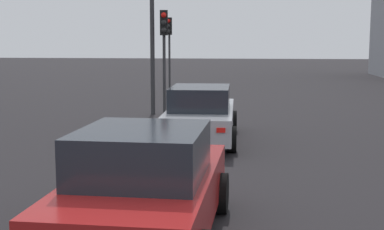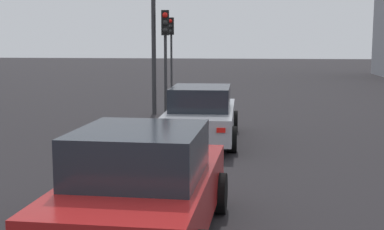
% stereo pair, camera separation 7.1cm
% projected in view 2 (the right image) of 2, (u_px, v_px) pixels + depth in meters
% --- Properties ---
extents(car_silver_lead, '(4.88, 2.08, 1.50)m').
position_uv_depth(car_silver_lead, '(201.00, 114.00, 14.34)').
color(car_silver_lead, '#A8AAB2').
rests_on(car_silver_lead, ground_plane).
extents(car_red_second, '(4.21, 2.06, 1.57)m').
position_uv_depth(car_red_second, '(143.00, 187.00, 7.08)').
color(car_red_second, maroon).
rests_on(car_red_second, ground_plane).
extents(traffic_light_near_left, '(0.33, 0.30, 3.81)m').
position_uv_depth(traffic_light_near_left, '(165.00, 40.00, 19.30)').
color(traffic_light_near_left, '#2D2D30').
rests_on(traffic_light_near_left, ground_plane).
extents(traffic_light_near_right, '(0.32, 0.30, 3.94)m').
position_uv_depth(traffic_light_near_right, '(171.00, 39.00, 28.03)').
color(traffic_light_near_right, '#2D2D30').
rests_on(traffic_light_near_right, ground_plane).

